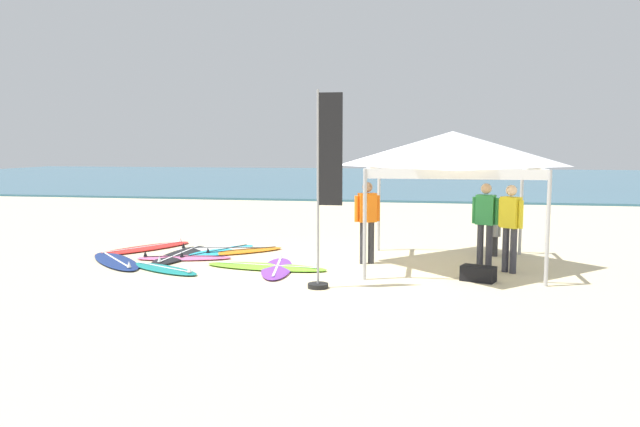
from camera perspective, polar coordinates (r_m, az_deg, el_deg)
ground_plane at (r=12.45m, az=1.78°, el=-5.11°), size 80.00×80.00×0.00m
sea at (r=44.67m, az=7.76°, el=3.19°), size 80.00×36.00×0.10m
canopy_tent at (r=12.77m, az=12.14°, el=5.83°), size 3.32×3.32×2.75m
surfboard_navy at (r=13.76m, az=-18.34°, el=-4.18°), size 2.16×2.26×0.19m
surfboard_teal at (r=12.64m, az=-14.22°, el=-4.97°), size 1.93×1.36×0.19m
surfboard_pink at (r=13.75m, az=-12.46°, el=-4.01°), size 2.11×0.97×0.19m
surfboard_orange at (r=14.37m, az=-7.24°, el=-3.47°), size 1.89×1.69×0.19m
surfboard_lime at (r=12.51m, az=-4.96°, el=-4.91°), size 2.60×0.96×0.19m
surfboard_purple at (r=12.35m, az=-3.98°, el=-5.05°), size 0.94×2.26×0.19m
surfboard_white at (r=14.70m, az=-8.93°, el=-3.27°), size 2.37×1.04×0.19m
surfboard_cyan at (r=14.32m, az=-9.65°, el=-3.54°), size 1.66×2.49×0.19m
surfboard_red at (r=15.25m, az=-15.89°, el=-3.09°), size 1.88×2.55×0.19m
surfboard_black at (r=14.12m, az=-12.84°, el=-3.75°), size 0.71×2.48×0.19m
person_yellow at (r=12.47m, az=17.18°, el=-0.78°), size 0.42×0.41×1.71m
person_green at (r=12.84m, az=15.03°, el=-0.51°), size 0.52×0.34×1.71m
person_orange at (r=12.86m, az=4.38°, el=-0.30°), size 0.51×0.34×1.71m
person_grey at (r=14.35m, az=15.87°, el=-1.17°), size 0.23×0.55×1.20m
banner_flag at (r=10.53m, az=0.42°, el=1.45°), size 0.60×0.36×3.40m
gear_bag_near_tent at (r=11.66m, az=14.41°, el=-5.40°), size 0.68×0.52×0.28m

